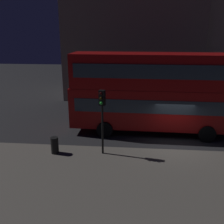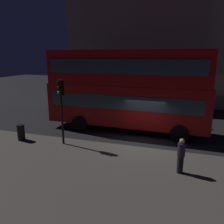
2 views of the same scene
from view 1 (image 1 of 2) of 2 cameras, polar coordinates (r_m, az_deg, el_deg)
ground_plane at (r=16.68m, az=13.83°, el=-7.37°), size 80.00×80.00×0.00m
sidewalk_slab at (r=12.70m, az=16.84°, el=-15.86°), size 44.00×7.56×0.12m
building_with_clock at (r=29.51m, az=4.81°, el=23.51°), size 13.94×8.97×19.88m
building_plain_facade at (r=31.15m, az=22.24°, el=21.68°), size 17.78×8.45×19.48m
double_decker_bus at (r=17.55m, az=8.70°, el=4.93°), size 11.13×3.02×5.56m
traffic_light_near_kerb at (r=13.98m, az=-2.24°, el=0.72°), size 0.38×0.40×3.77m
litter_bin at (r=15.19m, az=-12.79°, el=-7.32°), size 0.44×0.44×0.98m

